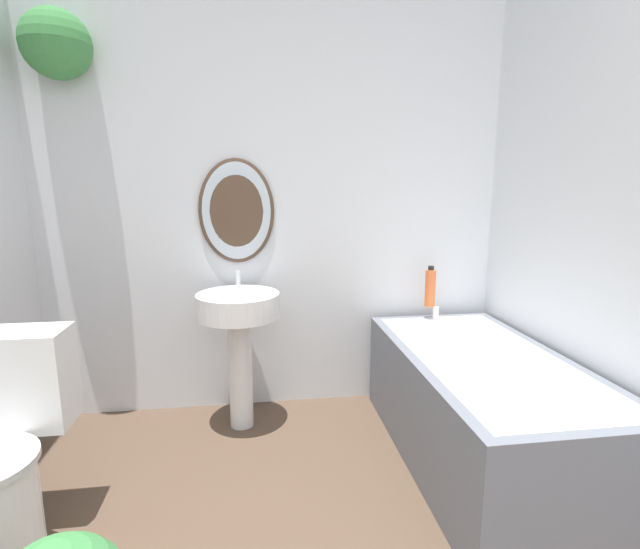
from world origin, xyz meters
The scene contains 4 objects.
wall_back centered at (-0.10, 2.51, 1.27)m, with size 2.75×0.33×2.40m.
pedestal_sink centered at (-0.22, 2.23, 0.58)m, with size 0.44×0.44×0.85m.
bathtub centered at (0.93, 1.73, 0.28)m, with size 0.73×1.43×0.61m.
shampoo_bottle centered at (0.89, 2.36, 0.72)m, with size 0.06×0.06×0.24m.
Camera 1 is at (-0.13, -0.19, 1.32)m, focal length 26.00 mm.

